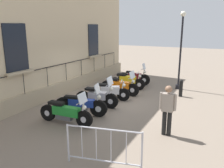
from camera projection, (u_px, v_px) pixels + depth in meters
ground_plane at (107, 99)px, 11.08m from camera, size 60.00×60.00×0.00m
building_facade at (57, 22)px, 11.43m from camera, size 0.82×13.24×7.53m
motorcycle_green at (66, 113)px, 8.21m from camera, size 2.17×0.60×1.25m
motorcycle_blue at (81, 105)px, 9.05m from camera, size 2.15×0.75×1.31m
motorcycle_silver at (97, 97)px, 10.02m from camera, size 1.97×0.70×1.38m
motorcycle_white at (110, 92)px, 10.88m from camera, size 1.88×0.93×0.96m
motorcycle_orange at (120, 86)px, 11.80m from camera, size 2.12×0.65×1.29m
motorcycle_yellow at (127, 81)px, 12.82m from camera, size 2.02×0.73×0.99m
motorcycle_maroon at (134, 78)px, 13.79m from camera, size 1.97×0.54×1.33m
lamppost at (181, 51)px, 12.44m from camera, size 0.28×0.28×4.20m
crowd_barrier at (104, 146)px, 5.67m from camera, size 1.89×0.49×1.05m
bollard at (181, 88)px, 11.46m from camera, size 0.18×0.18×0.87m
pedestrian_standing at (168, 108)px, 7.26m from camera, size 0.53×0.24×1.66m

